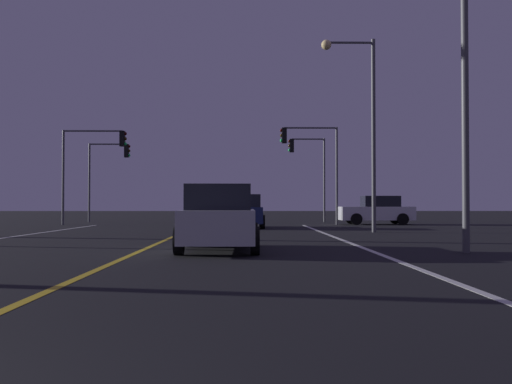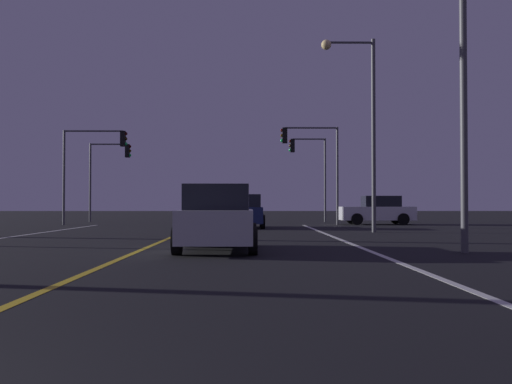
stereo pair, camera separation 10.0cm
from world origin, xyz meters
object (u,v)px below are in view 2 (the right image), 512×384
at_px(street_lamp_right_near, 441,33).
at_px(traffic_light_near_right, 311,152).
at_px(traffic_light_far_left, 110,164).
at_px(car_crossing_side, 378,211).
at_px(car_ahead_far, 245,212).
at_px(street_lamp_right_far, 362,110).
at_px(traffic_light_far_right, 308,161).
at_px(traffic_light_near_left, 95,154).
at_px(car_lead_same_lane, 218,219).

bearing_deg(street_lamp_right_near, traffic_light_near_right, -86.36).
bearing_deg(traffic_light_far_left, car_crossing_side, -15.94).
height_order(car_ahead_far, street_lamp_right_far, street_lamp_right_far).
xyz_separation_m(car_crossing_side, traffic_light_near_right, (-4.07, -0.60, 3.44)).
bearing_deg(traffic_light_far_right, traffic_light_near_right, 85.52).
xyz_separation_m(car_ahead_far, traffic_light_near_right, (3.83, 4.19, 3.44)).
distance_m(traffic_light_near_left, traffic_light_far_left, 5.52).
xyz_separation_m(car_ahead_far, car_crossing_side, (7.89, 4.80, 0.00)).
xyz_separation_m(traffic_light_near_right, traffic_light_far_left, (-13.08, 5.50, -0.30)).
bearing_deg(street_lamp_right_far, car_crossing_side, -106.46).
distance_m(traffic_light_far_left, street_lamp_right_far, 20.36).
xyz_separation_m(car_crossing_side, street_lamp_right_near, (-2.84, -19.91, 4.68)).
relative_size(street_lamp_right_near, street_lamp_right_far, 1.04).
bearing_deg(car_crossing_side, traffic_light_near_right, 8.43).
distance_m(car_ahead_far, traffic_light_far_right, 11.11).
height_order(traffic_light_near_left, street_lamp_right_far, street_lamp_right_far).
distance_m(car_lead_same_lane, traffic_light_far_right, 24.81).
distance_m(traffic_light_far_right, street_lamp_right_far, 14.45).
distance_m(car_ahead_far, street_lamp_right_far, 8.24).
bearing_deg(traffic_light_far_left, street_lamp_right_near, -60.03).
bearing_deg(traffic_light_far_right, car_crossing_side, 126.60).
relative_size(car_ahead_far, street_lamp_right_far, 0.51).
bearing_deg(street_lamp_right_far, traffic_light_near_right, -81.90).
bearing_deg(street_lamp_right_far, street_lamp_right_near, 89.79).
relative_size(car_crossing_side, street_lamp_right_far, 0.51).
bearing_deg(car_ahead_far, traffic_light_near_left, 64.54).
bearing_deg(street_lamp_right_near, traffic_light_far_right, -88.16).
height_order(traffic_light_far_left, street_lamp_right_near, street_lamp_right_near).
distance_m(traffic_light_near_left, traffic_light_far_right, 14.18).
distance_m(car_crossing_side, traffic_light_far_left, 18.11).
distance_m(car_lead_same_lane, street_lamp_right_far, 12.10).
bearing_deg(traffic_light_far_right, traffic_light_far_left, 0.00).
bearing_deg(car_ahead_far, traffic_light_near_right, -42.38).
distance_m(car_crossing_side, traffic_light_far_right, 6.97).
distance_m(car_ahead_far, traffic_light_near_right, 6.64).
height_order(car_crossing_side, traffic_light_near_right, traffic_light_near_right).
distance_m(car_crossing_side, traffic_light_near_right, 5.36).
height_order(car_lead_same_lane, street_lamp_right_far, street_lamp_right_far).
bearing_deg(street_lamp_right_far, car_ahead_far, -42.66).
relative_size(car_lead_same_lane, street_lamp_right_far, 0.51).
relative_size(car_crossing_side, traffic_light_far_right, 0.75).
height_order(traffic_light_far_right, street_lamp_right_near, street_lamp_right_near).
height_order(traffic_light_near_right, street_lamp_right_near, street_lamp_right_near).
height_order(car_crossing_side, traffic_light_far_right, traffic_light_far_right).
xyz_separation_m(car_lead_same_lane, traffic_light_near_left, (-8.25, 18.61, 3.32)).
bearing_deg(car_crossing_side, car_lead_same_lane, 66.25).
distance_m(car_crossing_side, car_lead_same_lane, 20.99).
bearing_deg(street_lamp_right_far, traffic_light_far_left, -45.08).
height_order(car_ahead_far, traffic_light_far_right, traffic_light_far_right).
bearing_deg(street_lamp_right_near, car_ahead_far, -71.51).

